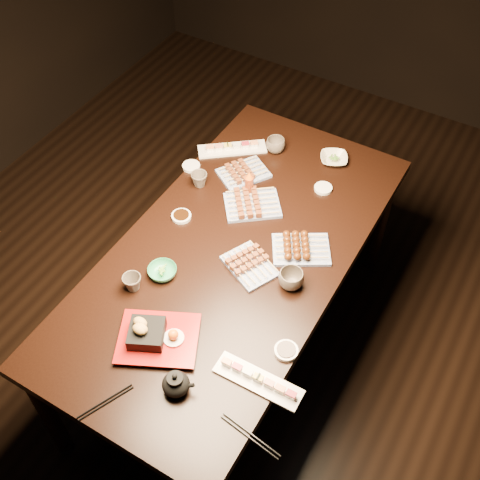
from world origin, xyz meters
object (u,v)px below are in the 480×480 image
at_px(teacup_mid_right, 291,279).
at_px(teapot, 176,383).
at_px(teacup_far_right, 276,145).
at_px(condiment_bottle, 249,183).
at_px(yakitori_plate_left, 244,170).
at_px(tempura_tray, 157,333).
at_px(dining_table, 235,303).
at_px(edamame_bowl_green, 162,272).
at_px(sushi_platter_far, 232,147).
at_px(edamame_bowl_cream, 334,159).
at_px(sushi_platter_near, 258,379).
at_px(yakitori_plate_center, 252,202).
at_px(teacup_near_left, 132,283).
at_px(teacup_far_left, 199,180).
at_px(yakitori_plate_right, 250,263).

relative_size(teacup_mid_right, teapot, 0.86).
relative_size(teacup_far_right, condiment_bottle, 0.72).
bearing_deg(teapot, teacup_mid_right, 57.38).
distance_m(yakitori_plate_left, tempura_tray, 0.95).
height_order(dining_table, edamame_bowl_green, edamame_bowl_green).
height_order(edamame_bowl_green, tempura_tray, tempura_tray).
xyz_separation_m(sushi_platter_far, yakitori_plate_left, (0.14, -0.12, 0.01)).
distance_m(sushi_platter_far, edamame_bowl_cream, 0.49).
bearing_deg(tempura_tray, teacup_mid_right, 31.30).
distance_m(sushi_platter_near, edamame_bowl_cream, 1.22).
xyz_separation_m(yakitori_plate_left, tempura_tray, (0.18, -0.94, 0.03)).
distance_m(yakitori_plate_center, teapot, 0.93).
relative_size(teacup_near_left, teapot, 0.65).
xyz_separation_m(teacup_far_right, teapot, (0.30, -1.29, 0.01)).
bearing_deg(teacup_far_left, dining_table, -37.58).
bearing_deg(teacup_far_right, yakitori_plate_left, -102.47).
distance_m(dining_table, edamame_bowl_cream, 0.83).
bearing_deg(condiment_bottle, teapot, -74.76).
bearing_deg(teacup_far_left, teacup_far_right, 64.02).
relative_size(edamame_bowl_green, edamame_bowl_cream, 0.91).
xyz_separation_m(tempura_tray, teacup_far_right, (-0.13, 1.16, -0.02)).
distance_m(teacup_near_left, condiment_bottle, 0.71).
bearing_deg(teacup_far_left, sushi_platter_near, -45.62).
relative_size(yakitori_plate_right, yakitori_plate_left, 0.97).
relative_size(sushi_platter_near, condiment_bottle, 2.59).
relative_size(yakitori_plate_left, teacup_near_left, 2.92).
bearing_deg(sushi_platter_far, yakitori_plate_right, 88.18).
distance_m(tempura_tray, teacup_far_left, 0.84).
relative_size(sushi_platter_far, teapot, 2.84).
height_order(dining_table, teacup_near_left, teacup_near_left).
bearing_deg(sushi_platter_near, edamame_bowl_cream, 100.87).
bearing_deg(teacup_far_left, edamame_bowl_cream, 44.70).
bearing_deg(teacup_far_right, teacup_mid_right, -57.69).
bearing_deg(teapot, edamame_bowl_green, 110.70).
distance_m(edamame_bowl_cream, teacup_far_right, 0.29).
bearing_deg(dining_table, sushi_platter_far, 109.50).
bearing_deg(condiment_bottle, sushi_platter_far, 135.14).
distance_m(edamame_bowl_green, teacup_mid_right, 0.51).
relative_size(edamame_bowl_green, teacup_near_left, 1.55).
relative_size(edamame_bowl_cream, teacup_far_right, 1.43).
bearing_deg(teacup_far_right, dining_table, -76.98).
bearing_deg(edamame_bowl_green, condiment_bottle, 83.31).
bearing_deg(yakitori_plate_center, condiment_bottle, 91.66).
distance_m(yakitori_plate_center, teacup_near_left, 0.65).
height_order(teacup_far_right, condiment_bottle, condiment_bottle).
relative_size(teacup_far_right, teapot, 0.78).
bearing_deg(sushi_platter_far, teacup_far_right, 170.18).
bearing_deg(edamame_bowl_cream, sushi_platter_far, -159.44).
relative_size(teacup_mid_right, condiment_bottle, 0.80).
height_order(edamame_bowl_green, teacup_far_left, teacup_far_left).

